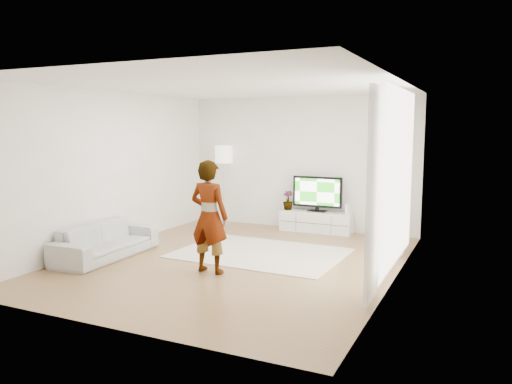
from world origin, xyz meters
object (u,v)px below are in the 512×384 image
at_px(player, 209,217).
at_px(television, 317,193).
at_px(rug, 260,253).
at_px(media_console, 316,222).
at_px(sofa, 106,241).
at_px(floor_lamp, 224,158).

bearing_deg(player, television, -95.24).
distance_m(television, rug, 2.33).
distance_m(rug, player, 1.63).
bearing_deg(media_console, rug, -98.20).
relative_size(media_console, player, 0.90).
bearing_deg(rug, sofa, -149.37).
height_order(player, floor_lamp, floor_lamp).
distance_m(media_console, floor_lamp, 2.50).
relative_size(television, rug, 0.38).
xyz_separation_m(media_console, floor_lamp, (-2.15, -0.06, 1.28)).
xyz_separation_m(television, floor_lamp, (-2.15, -0.09, 0.67)).
xyz_separation_m(media_console, rug, (-0.31, -2.14, -0.21)).
distance_m(sofa, floor_lamp, 3.62).
relative_size(television, sofa, 0.54).
distance_m(rug, sofa, 2.60).
bearing_deg(player, media_console, -95.30).
distance_m(player, sofa, 2.11).
bearing_deg(floor_lamp, sofa, -96.54).
bearing_deg(media_console, television, 90.00).
xyz_separation_m(media_console, television, (-0.00, 0.03, 0.61)).
bearing_deg(television, player, -98.18).
bearing_deg(sofa, media_console, -38.23).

